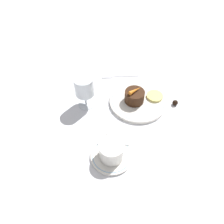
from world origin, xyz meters
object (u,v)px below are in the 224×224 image
object	(u,v)px
wine_glass	(84,88)
fork	(116,76)
dinner_plate	(138,101)
dessert_cake	(135,96)
coffee_cup	(112,150)

from	to	relation	value
wine_glass	fork	distance (m)	0.23
dinner_plate	dessert_cake	distance (m)	0.03
coffee_cup	fork	distance (m)	0.42
dinner_plate	dessert_cake	xyz separation A→B (m)	(0.00, 0.01, 0.03)
dinner_plate	fork	world-z (taller)	dinner_plate
dinner_plate	fork	size ratio (longest dim) A/B	1.32
coffee_cup	fork	xyz separation A→B (m)	(0.40, -0.13, -0.04)
coffee_cup	dessert_cake	distance (m)	0.27
wine_glass	coffee_cup	bearing A→B (deg)	-171.94
wine_glass	dessert_cake	size ratio (longest dim) A/B	1.72
coffee_cup	dessert_cake	world-z (taller)	coffee_cup
dessert_cake	wine_glass	bearing A→B (deg)	77.75
coffee_cup	fork	world-z (taller)	coffee_cup
dinner_plate	coffee_cup	world-z (taller)	coffee_cup
dinner_plate	wine_glass	distance (m)	0.23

